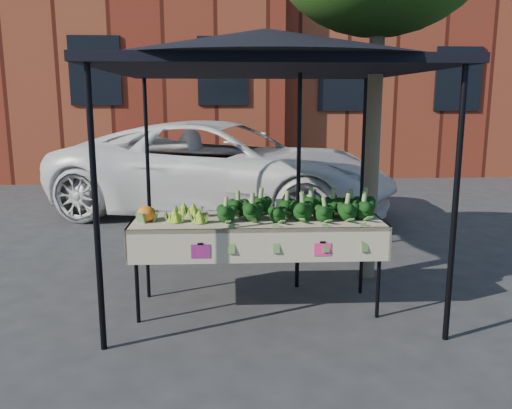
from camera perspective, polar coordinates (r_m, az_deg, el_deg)
name	(u,v)px	position (r m, az deg, el deg)	size (l,w,h in m)	color
ground	(276,306)	(5.35, 2.17, -10.96)	(90.00, 90.00, 0.00)	#2B2B2D
table	(257,263)	(5.18, 0.14, -6.41)	(2.41, 0.83, 0.90)	#C0B59A
canopy	(265,163)	(5.61, 0.99, 4.57)	(3.16, 3.16, 2.74)	black
broccoli_heap	(297,206)	(5.10, 4.50, -0.13)	(1.58, 0.55, 0.24)	black
romanesco_cluster	(188,210)	(5.08, -7.39, -0.56)	(0.41, 0.55, 0.18)	#9DBF31
cauliflower_pair	(146,213)	(5.04, -11.82, -0.90)	(0.18, 0.18, 0.16)	orange
vehicle	(222,41)	(9.30, -3.75, 17.26)	(2.76, 1.67, 5.99)	white
street_tree	(376,68)	(6.02, 12.90, 14.21)	(2.40, 2.40, 4.72)	#1E4C14
building_left	(73,16)	(17.69, -19.27, 18.73)	(12.00, 8.00, 9.00)	maroon
building_right	(453,30)	(19.10, 20.60, 17.29)	(12.00, 8.00, 8.50)	maroon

